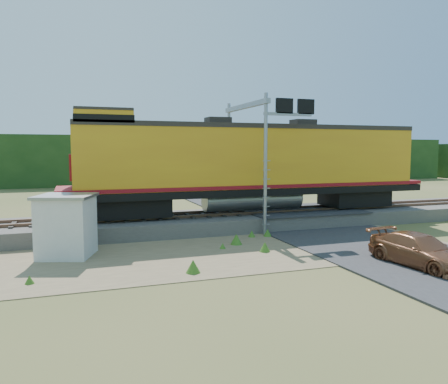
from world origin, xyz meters
name	(u,v)px	position (x,y,z in m)	size (l,w,h in m)	color
ground	(224,254)	(0.00, 0.00, 0.00)	(140.00, 140.00, 0.00)	#475123
ballast	(189,223)	(0.00, 6.00, 0.40)	(70.00, 5.00, 0.80)	slate
rails	(189,215)	(0.00, 6.00, 0.88)	(70.00, 1.54, 0.16)	brown
dirt_shoulder	(177,254)	(-2.00, 0.50, 0.01)	(26.00, 8.00, 0.03)	#8C7754
road	(349,238)	(7.00, 0.74, 0.09)	(7.00, 66.00, 0.86)	#38383A
tree_line_north	(124,161)	(0.00, 38.00, 3.07)	(130.00, 3.00, 6.50)	#1A3814
weed_clumps	(143,260)	(-3.50, 0.10, 0.00)	(15.00, 6.20, 0.56)	#3C6E1F
locomotive	(248,163)	(3.61, 6.00, 3.74)	(21.83, 3.33, 5.63)	black
shed	(66,226)	(-6.46, 1.67, 1.34)	(2.82, 2.82, 2.65)	silver
signal_gantry	(256,131)	(3.81, 5.32, 5.57)	(2.96, 6.20, 7.46)	gray
car	(420,251)	(6.48, -4.51, 0.63)	(1.76, 4.33, 1.26)	brown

